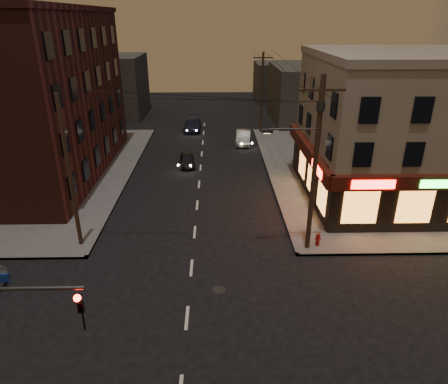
{
  "coord_description": "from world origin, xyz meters",
  "views": [
    {
      "loc": [
        1.38,
        -14.53,
        12.73
      ],
      "look_at": [
        1.87,
        7.11,
        3.2
      ],
      "focal_mm": 32.0,
      "sensor_mm": 36.0,
      "label": 1
    }
  ],
  "objects_px": {
    "sedan_near": "(187,160)",
    "sedan_mid": "(243,137)",
    "fire_hydrant": "(318,239)",
    "sedan_far": "(192,125)"
  },
  "relations": [
    {
      "from": "sedan_near",
      "to": "sedan_mid",
      "type": "xyz_separation_m",
      "value": [
        5.69,
        7.03,
        0.13
      ]
    },
    {
      "from": "fire_hydrant",
      "to": "sedan_far",
      "type": "bearing_deg",
      "value": 108.03
    },
    {
      "from": "sedan_mid",
      "to": "sedan_far",
      "type": "bearing_deg",
      "value": 141.76
    },
    {
      "from": "sedan_far",
      "to": "sedan_near",
      "type": "bearing_deg",
      "value": -88.81
    },
    {
      "from": "sedan_mid",
      "to": "sedan_far",
      "type": "height_order",
      "value": "sedan_far"
    },
    {
      "from": "fire_hydrant",
      "to": "sedan_mid",
      "type": "bearing_deg",
      "value": 97.97
    },
    {
      "from": "sedan_far",
      "to": "fire_hydrant",
      "type": "bearing_deg",
      "value": -71.41
    },
    {
      "from": "sedan_mid",
      "to": "sedan_near",
      "type": "bearing_deg",
      "value": -123.28
    },
    {
      "from": "sedan_near",
      "to": "fire_hydrant",
      "type": "bearing_deg",
      "value": -64.28
    },
    {
      "from": "sedan_mid",
      "to": "fire_hydrant",
      "type": "relative_size",
      "value": 5.41
    }
  ]
}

